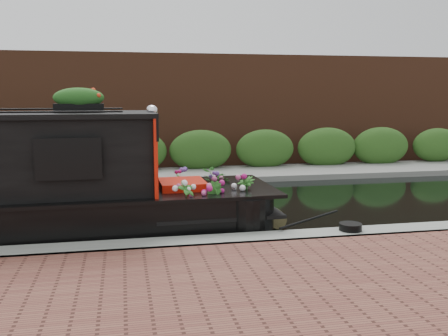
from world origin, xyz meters
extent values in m
plane|color=black|center=(0.00, 0.00, 0.00)|extent=(80.00, 80.00, 0.00)
cube|color=gray|center=(0.00, -3.30, 0.00)|extent=(40.00, 0.60, 0.50)
cube|color=gray|center=(0.00, 4.20, 0.00)|extent=(40.00, 2.40, 0.34)
cube|color=#2B541C|center=(0.00, 5.10, 0.00)|extent=(40.00, 1.10, 2.80)
cube|color=brown|center=(0.00, 7.20, 0.00)|extent=(40.00, 1.00, 8.00)
cube|color=red|center=(0.26, -1.87, 1.47)|extent=(0.10, 1.81, 1.40)
cube|color=black|center=(-1.11, -2.79, 1.55)|extent=(0.93, 0.05, 0.57)
cube|color=red|center=(0.80, -1.87, 0.72)|extent=(0.85, 0.95, 0.52)
sphere|color=white|center=(0.28, -2.02, 2.28)|extent=(0.19, 0.19, 0.19)
sphere|color=white|center=(0.28, -1.73, 2.28)|extent=(0.19, 0.19, 0.19)
cube|color=black|center=(-0.99, -1.87, 2.33)|extent=(0.85, 0.27, 0.15)
ellipsoid|color=red|center=(-0.99, -1.87, 2.53)|extent=(0.93, 0.28, 0.25)
imported|color=#286220|center=(0.78, -2.68, 0.79)|extent=(0.41, 0.39, 0.65)
imported|color=#286220|center=(1.30, -2.57, 0.76)|extent=(0.41, 0.42, 0.59)
imported|color=#286220|center=(1.58, -1.30, 0.78)|extent=(0.73, 0.70, 0.64)
imported|color=#286220|center=(1.94, -2.20, 0.77)|extent=(0.48, 0.48, 0.61)
imported|color=#286220|center=(0.83, -1.05, 0.75)|extent=(0.24, 0.33, 0.58)
cylinder|color=brown|center=(2.63, -1.87, 0.17)|extent=(0.34, 0.37, 0.34)
cylinder|color=black|center=(3.55, -3.24, 0.31)|extent=(0.39, 0.39, 0.12)
camera|label=1|loc=(-0.25, -10.97, 2.57)|focal=40.00mm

